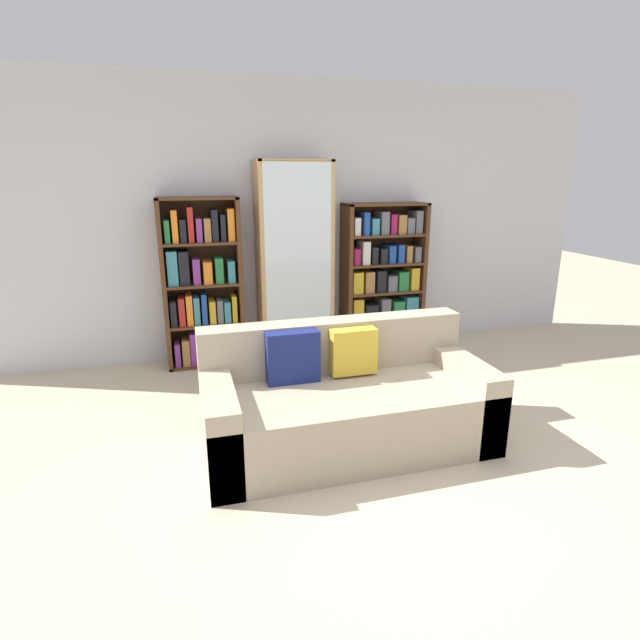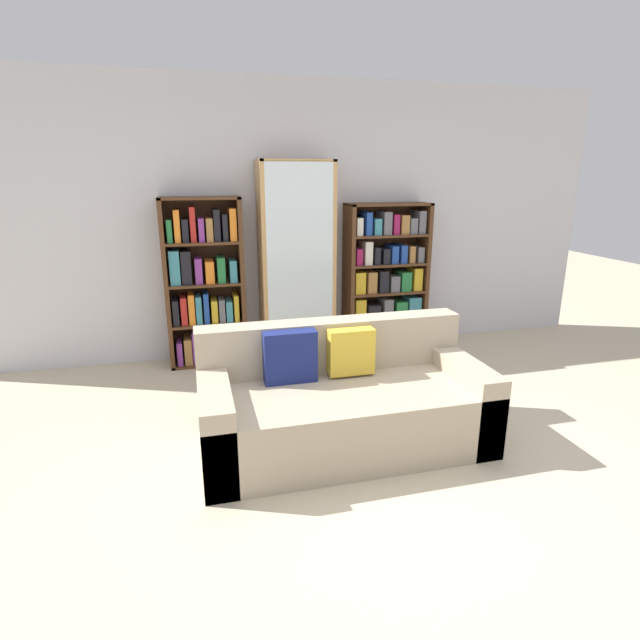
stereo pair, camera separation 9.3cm
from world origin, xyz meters
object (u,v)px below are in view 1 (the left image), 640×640
at_px(couch, 345,403).
at_px(wine_bottle, 364,380).
at_px(bookshelf_right, 383,280).
at_px(bookshelf_left, 202,287).
at_px(display_cabinet, 294,261).

bearing_deg(couch, wine_bottle, 59.54).
height_order(couch, bookshelf_right, bookshelf_right).
xyz_separation_m(couch, bookshelf_right, (1.03, 1.83, 0.44)).
xyz_separation_m(bookshelf_left, wine_bottle, (1.23, -1.15, -0.63)).
distance_m(couch, wine_bottle, 0.80).
bearing_deg(couch, display_cabinet, 87.78).
height_order(bookshelf_left, wine_bottle, bookshelf_left).
bearing_deg(display_cabinet, wine_bottle, -73.82).
distance_m(bookshelf_left, wine_bottle, 1.80).
xyz_separation_m(bookshelf_left, bookshelf_right, (1.86, -0.00, -0.03)).
bearing_deg(couch, bookshelf_right, 60.64).
distance_m(couch, bookshelf_right, 2.14).
bearing_deg(bookshelf_right, wine_bottle, -118.69).
bearing_deg(wine_bottle, bookshelf_left, 136.98).
relative_size(couch, wine_bottle, 5.70).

